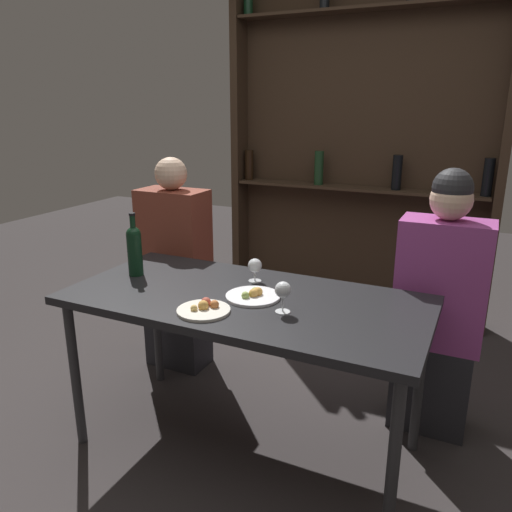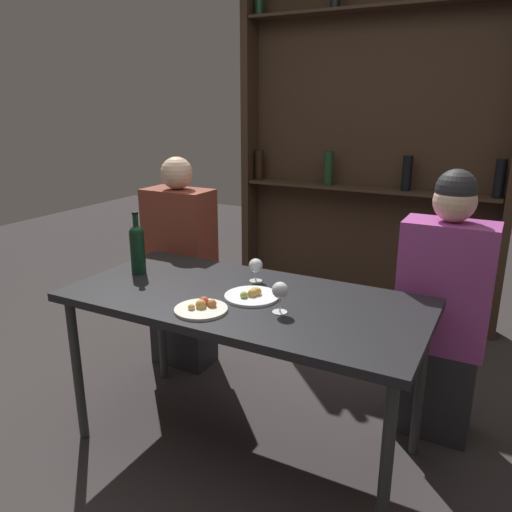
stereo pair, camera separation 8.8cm
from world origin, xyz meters
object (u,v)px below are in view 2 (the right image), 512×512
at_px(wine_glass_0, 280,291).
at_px(seated_person_right, 441,315).
at_px(wine_bottle, 137,247).
at_px(food_plate_1, 252,295).
at_px(wine_glass_1, 256,266).
at_px(seated_person_left, 181,271).
at_px(food_plate_0, 202,308).

bearing_deg(wine_glass_0, seated_person_right, 49.16).
height_order(wine_bottle, food_plate_1, wine_bottle).
bearing_deg(wine_glass_1, wine_bottle, -164.02).
height_order(wine_glass_0, seated_person_left, seated_person_left).
relative_size(food_plate_0, seated_person_left, 0.17).
xyz_separation_m(wine_glass_0, seated_person_right, (0.53, 0.62, -0.23)).
bearing_deg(food_plate_1, seated_person_right, 36.92).
height_order(wine_glass_0, food_plate_1, wine_glass_0).
relative_size(wine_bottle, food_plate_0, 1.42).
xyz_separation_m(wine_glass_0, seated_person_left, (-0.93, 0.62, -0.25)).
height_order(food_plate_0, seated_person_right, seated_person_right).
distance_m(wine_glass_0, seated_person_left, 1.15).
height_order(wine_glass_0, food_plate_0, wine_glass_0).
xyz_separation_m(wine_bottle, food_plate_0, (0.53, -0.24, -0.12)).
height_order(seated_person_left, seated_person_right, seated_person_right).
bearing_deg(food_plate_1, wine_glass_0, -27.14).
bearing_deg(wine_glass_0, food_plate_1, 152.86).
xyz_separation_m(wine_glass_1, food_plate_1, (0.08, -0.19, -0.06)).
bearing_deg(wine_bottle, food_plate_1, -2.66).
relative_size(food_plate_0, seated_person_right, 0.17).
bearing_deg(wine_glass_0, wine_bottle, 171.76).
bearing_deg(wine_glass_1, wine_glass_0, -47.56).
xyz_separation_m(seated_person_left, seated_person_right, (1.47, 0.00, 0.02)).
bearing_deg(food_plate_1, seated_person_left, 145.15).
height_order(wine_bottle, seated_person_right, seated_person_right).
distance_m(food_plate_0, food_plate_1, 0.24).
xyz_separation_m(wine_glass_1, seated_person_right, (0.79, 0.34, -0.21)).
relative_size(food_plate_1, seated_person_left, 0.19).
bearing_deg(food_plate_0, wine_glass_1, 85.66).
relative_size(wine_glass_0, food_plate_1, 0.55).
distance_m(wine_glass_1, seated_person_right, 0.89).
relative_size(food_plate_1, seated_person_right, 0.18).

